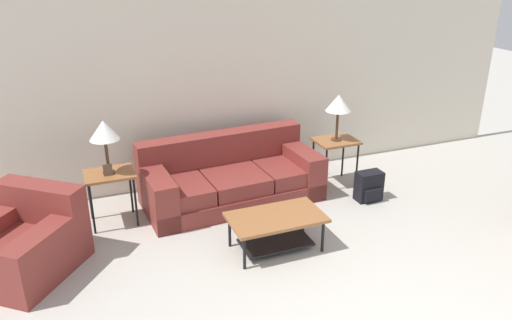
# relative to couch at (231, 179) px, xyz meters

# --- Properties ---
(wall_back) EXTENTS (9.08, 0.06, 2.60)m
(wall_back) POSITION_rel_couch_xyz_m (0.28, 0.72, 1.01)
(wall_back) COLOR silver
(wall_back) RESTS_ON ground_plane
(couch) EXTENTS (2.29, 1.12, 0.82)m
(couch) POSITION_rel_couch_xyz_m (0.00, 0.00, 0.00)
(couch) COLOR maroon
(couch) RESTS_ON ground_plane
(armchair) EXTENTS (1.38, 1.39, 0.80)m
(armchair) POSITION_rel_couch_xyz_m (-2.43, -0.72, -0.01)
(armchair) COLOR maroon
(armchair) RESTS_ON ground_plane
(coffee_table) EXTENTS (1.01, 0.58, 0.40)m
(coffee_table) POSITION_rel_couch_xyz_m (0.06, -1.30, 0.01)
(coffee_table) COLOR #935B33
(coffee_table) RESTS_ON ground_plane
(side_table_left) EXTENTS (0.56, 0.45, 0.64)m
(side_table_left) POSITION_rel_couch_xyz_m (-1.49, -0.06, 0.28)
(side_table_left) COLOR #935B33
(side_table_left) RESTS_ON ground_plane
(side_table_right) EXTENTS (0.56, 0.45, 0.64)m
(side_table_right) POSITION_rel_couch_xyz_m (1.49, -0.06, 0.28)
(side_table_right) COLOR #935B33
(side_table_right) RESTS_ON ground_plane
(table_lamp_left) EXTENTS (0.33, 0.33, 0.63)m
(table_lamp_left) POSITION_rel_couch_xyz_m (-1.49, -0.06, 0.86)
(table_lamp_left) COLOR #472D1E
(table_lamp_left) RESTS_ON side_table_left
(table_lamp_right) EXTENTS (0.33, 0.33, 0.63)m
(table_lamp_right) POSITION_rel_couch_xyz_m (1.49, -0.06, 0.86)
(table_lamp_right) COLOR #472D1E
(table_lamp_right) RESTS_ON side_table_right
(backpack) EXTENTS (0.33, 0.28, 0.39)m
(backpack) POSITION_rel_couch_xyz_m (1.66, -0.67, -0.10)
(backpack) COLOR black
(backpack) RESTS_ON ground_plane
(picture_frame) EXTENTS (0.10, 0.04, 0.13)m
(picture_frame) POSITION_rel_couch_xyz_m (-1.50, -0.13, 0.42)
(picture_frame) COLOR #4C3828
(picture_frame) RESTS_ON side_table_left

